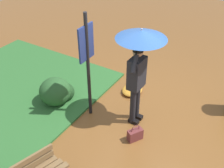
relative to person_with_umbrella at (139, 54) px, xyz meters
name	(u,v)px	position (x,y,z in m)	size (l,w,h in m)	color
ground_plane	(143,117)	(0.10, -0.13, -1.55)	(18.00, 18.00, 0.00)	brown
grass_verge	(1,97)	(-1.06, 3.03, -1.53)	(4.80, 4.00, 0.05)	#2D662D
person_with_umbrella	(139,54)	(0.00, 0.00, 0.00)	(0.96, 0.96, 2.04)	black
info_sign_post	(87,55)	(-0.38, 0.92, -0.11)	(0.44, 0.07, 2.30)	black
handbag	(135,134)	(-0.58, -0.29, -1.42)	(0.33, 0.27, 0.37)	brown
shrub_cluster	(57,92)	(-0.46, 1.77, -1.25)	(0.78, 0.71, 0.64)	#285628
leaf_pile_by_bench	(132,90)	(0.79, 0.49, -1.49)	(0.58, 0.46, 0.13)	#C68428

